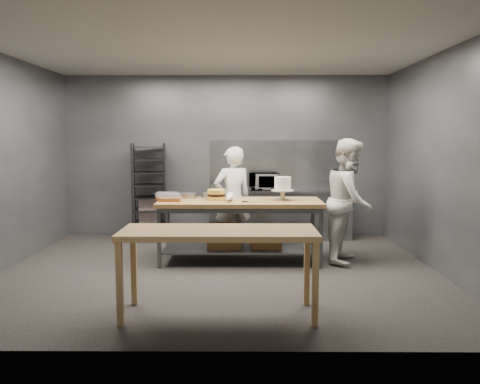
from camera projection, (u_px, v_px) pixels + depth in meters
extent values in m
plane|color=black|center=(220.00, 271.00, 6.51)|extent=(6.00, 6.00, 0.00)
cube|color=#4C4F54|center=(226.00, 156.00, 8.82)|extent=(6.00, 0.04, 3.00)
cube|color=olive|center=(240.00, 202.00, 6.91)|extent=(2.40, 0.90, 0.06)
cube|color=#47494C|center=(240.00, 248.00, 6.99)|extent=(2.25, 0.75, 0.03)
cylinder|color=#47494C|center=(159.00, 238.00, 6.58)|extent=(0.06, 0.06, 0.86)
cylinder|color=#47494C|center=(168.00, 228.00, 7.36)|extent=(0.06, 0.06, 0.86)
cylinder|color=#47494C|center=(321.00, 239.00, 6.57)|extent=(0.06, 0.06, 0.86)
cylinder|color=#47494C|center=(313.00, 228.00, 7.34)|extent=(0.06, 0.06, 0.86)
cube|color=brown|center=(225.00, 236.00, 6.96)|extent=(0.50, 0.40, 0.35)
cube|color=brown|center=(266.00, 237.00, 6.97)|extent=(0.45, 0.38, 0.30)
cube|color=#A07242|center=(219.00, 232.00, 4.78)|extent=(2.00, 0.70, 0.06)
cube|color=#A07242|center=(120.00, 284.00, 4.54)|extent=(0.06, 0.06, 0.84)
cube|color=#A07242|center=(134.00, 267.00, 5.13)|extent=(0.06, 0.06, 0.84)
cube|color=#A07242|center=(315.00, 284.00, 4.52)|extent=(0.06, 0.06, 0.84)
cube|color=#A07242|center=(307.00, 268.00, 5.12)|extent=(0.06, 0.06, 0.84)
cube|color=slate|center=(280.00, 191.00, 8.57)|extent=(2.60, 0.60, 0.04)
cube|color=slate|center=(280.00, 215.00, 8.62)|extent=(2.56, 0.56, 0.86)
cube|color=slate|center=(279.00, 164.00, 8.81)|extent=(2.60, 0.02, 0.90)
cube|color=black|center=(149.00, 191.00, 8.51)|extent=(0.70, 0.74, 1.75)
cube|color=silver|center=(150.00, 210.00, 8.54)|extent=(0.41, 0.30, 0.45)
imported|color=white|center=(233.00, 199.00, 7.55)|extent=(0.73, 0.60, 1.70)
imported|color=silver|center=(349.00, 201.00, 6.92)|extent=(0.97, 1.08, 1.83)
imported|color=black|center=(264.00, 181.00, 8.55)|extent=(0.54, 0.37, 0.30)
cylinder|color=#C0B399|center=(283.00, 200.00, 6.92)|extent=(0.20, 0.20, 0.02)
cylinder|color=#C0B399|center=(283.00, 195.00, 6.91)|extent=(0.06, 0.06, 0.12)
cylinder|color=#C0B399|center=(283.00, 190.00, 6.90)|extent=(0.34, 0.34, 0.02)
cylinder|color=white|center=(283.00, 183.00, 6.89)|extent=(0.24, 0.24, 0.19)
cylinder|color=#F1CE4C|center=(216.00, 198.00, 6.92)|extent=(0.27, 0.27, 0.06)
cylinder|color=black|center=(216.00, 195.00, 6.91)|extent=(0.27, 0.27, 0.04)
cylinder|color=#F1CE4C|center=(216.00, 192.00, 6.90)|extent=(0.27, 0.27, 0.06)
cylinder|color=gray|center=(189.00, 196.00, 7.18)|extent=(0.24, 0.24, 0.07)
cylinder|color=gray|center=(209.00, 195.00, 7.20)|extent=(0.24, 0.24, 0.07)
cone|color=white|center=(229.00, 198.00, 6.71)|extent=(0.15, 0.39, 0.12)
cube|color=slate|center=(257.00, 202.00, 6.71)|extent=(0.28, 0.02, 0.00)
cube|color=black|center=(245.00, 202.00, 6.71)|extent=(0.09, 0.02, 0.02)
cube|color=#944D1D|center=(170.00, 200.00, 6.81)|extent=(0.30, 0.20, 0.05)
cube|color=silver|center=(170.00, 196.00, 6.80)|extent=(0.31, 0.21, 0.06)
cube|color=#944D1D|center=(167.00, 198.00, 6.98)|extent=(0.30, 0.20, 0.05)
cube|color=silver|center=(167.00, 194.00, 6.98)|extent=(0.31, 0.21, 0.06)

